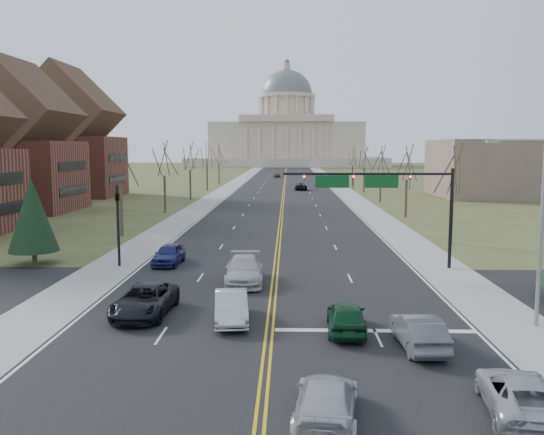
# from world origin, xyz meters

# --- Properties ---
(ground) EXTENTS (600.00, 600.00, 0.00)m
(ground) POSITION_xyz_m (0.00, 0.00, 0.00)
(ground) COLOR #434924
(ground) RESTS_ON ground
(road) EXTENTS (20.00, 380.00, 0.01)m
(road) POSITION_xyz_m (0.00, 110.00, 0.01)
(road) COLOR black
(road) RESTS_ON ground
(cross_road) EXTENTS (120.00, 14.00, 0.01)m
(cross_road) POSITION_xyz_m (0.00, 6.00, 0.01)
(cross_road) COLOR black
(cross_road) RESTS_ON ground
(sidewalk_left) EXTENTS (4.00, 380.00, 0.03)m
(sidewalk_left) POSITION_xyz_m (-12.00, 110.00, 0.01)
(sidewalk_left) COLOR gray
(sidewalk_left) RESTS_ON ground
(sidewalk_right) EXTENTS (4.00, 380.00, 0.03)m
(sidewalk_right) POSITION_xyz_m (12.00, 110.00, 0.01)
(sidewalk_right) COLOR gray
(sidewalk_right) RESTS_ON ground
(center_line) EXTENTS (0.42, 380.00, 0.01)m
(center_line) POSITION_xyz_m (0.00, 110.00, 0.01)
(center_line) COLOR gold
(center_line) RESTS_ON road
(edge_line_left) EXTENTS (0.15, 380.00, 0.01)m
(edge_line_left) POSITION_xyz_m (-9.80, 110.00, 0.01)
(edge_line_left) COLOR silver
(edge_line_left) RESTS_ON road
(edge_line_right) EXTENTS (0.15, 380.00, 0.01)m
(edge_line_right) POSITION_xyz_m (9.80, 110.00, 0.01)
(edge_line_right) COLOR silver
(edge_line_right) RESTS_ON road
(stop_bar) EXTENTS (9.50, 0.50, 0.01)m
(stop_bar) POSITION_xyz_m (5.00, -1.00, 0.01)
(stop_bar) COLOR silver
(stop_bar) RESTS_ON road
(capitol) EXTENTS (90.00, 60.00, 50.00)m
(capitol) POSITION_xyz_m (0.00, 249.91, 14.20)
(capitol) COLOR #BFB49F
(capitol) RESTS_ON ground
(signal_mast) EXTENTS (12.12, 0.44, 7.20)m
(signal_mast) POSITION_xyz_m (7.45, 13.50, 5.76)
(signal_mast) COLOR black
(signal_mast) RESTS_ON ground
(signal_left) EXTENTS (0.32, 0.36, 6.00)m
(signal_left) POSITION_xyz_m (-11.50, 13.50, 3.71)
(signal_left) COLOR black
(signal_left) RESTS_ON ground
(street_light) EXTENTS (2.90, 0.25, 9.07)m
(street_light) POSITION_xyz_m (12.74, 0.00, 5.23)
(street_light) COLOR gray
(street_light) RESTS_ON ground
(tree_r_0) EXTENTS (3.74, 3.74, 8.50)m
(tree_r_0) POSITION_xyz_m (15.50, 24.00, 6.55)
(tree_r_0) COLOR #3E3124
(tree_r_0) RESTS_ON ground
(tree_l_0) EXTENTS (3.96, 3.96, 9.00)m
(tree_l_0) POSITION_xyz_m (-15.50, 28.00, 6.94)
(tree_l_0) COLOR #3E3124
(tree_l_0) RESTS_ON ground
(tree_r_1) EXTENTS (3.74, 3.74, 8.50)m
(tree_r_1) POSITION_xyz_m (15.50, 44.00, 6.55)
(tree_r_1) COLOR #3E3124
(tree_r_1) RESTS_ON ground
(tree_l_1) EXTENTS (3.96, 3.96, 9.00)m
(tree_l_1) POSITION_xyz_m (-15.50, 48.00, 6.94)
(tree_l_1) COLOR #3E3124
(tree_l_1) RESTS_ON ground
(tree_r_2) EXTENTS (3.74, 3.74, 8.50)m
(tree_r_2) POSITION_xyz_m (15.50, 64.00, 6.55)
(tree_r_2) COLOR #3E3124
(tree_r_2) RESTS_ON ground
(tree_l_2) EXTENTS (3.96, 3.96, 9.00)m
(tree_l_2) POSITION_xyz_m (-15.50, 68.00, 6.94)
(tree_l_2) COLOR #3E3124
(tree_l_2) RESTS_ON ground
(tree_r_3) EXTENTS (3.74, 3.74, 8.50)m
(tree_r_3) POSITION_xyz_m (15.50, 84.00, 6.55)
(tree_r_3) COLOR #3E3124
(tree_r_3) RESTS_ON ground
(tree_l_3) EXTENTS (3.96, 3.96, 9.00)m
(tree_l_3) POSITION_xyz_m (-15.50, 88.00, 6.94)
(tree_l_3) COLOR #3E3124
(tree_l_3) RESTS_ON ground
(tree_r_4) EXTENTS (3.74, 3.74, 8.50)m
(tree_r_4) POSITION_xyz_m (15.50, 104.00, 6.55)
(tree_r_4) COLOR #3E3124
(tree_r_4) RESTS_ON ground
(tree_l_4) EXTENTS (3.96, 3.96, 9.00)m
(tree_l_4) POSITION_xyz_m (-15.50, 108.00, 6.94)
(tree_l_4) COLOR #3E3124
(tree_l_4) RESTS_ON ground
(conifer_l) EXTENTS (3.64, 3.64, 6.50)m
(conifer_l) POSITION_xyz_m (-18.00, 14.00, 3.74)
(conifer_l) COLOR #3E3124
(conifer_l) RESTS_ON ground
(bldg_left_mid) EXTENTS (15.10, 14.28, 20.75)m
(bldg_left_mid) POSITION_xyz_m (-36.00, 50.00, 8.54)
(bldg_left_mid) COLOR brown
(bldg_left_mid) RESTS_ON ground
(bldg_left_far) EXTENTS (17.10, 14.28, 23.25)m
(bldg_left_far) POSITION_xyz_m (-38.00, 74.00, 9.54)
(bldg_left_far) COLOR brown
(bldg_left_far) RESTS_ON ground
(bldg_right_mass) EXTENTS (25.00, 20.00, 10.00)m
(bldg_right_mass) POSITION_xyz_m (40.00, 76.00, 5.00)
(bldg_right_mass) COLOR brown
(bldg_right_mass) RESTS_ON ground
(car_nb_inner_lead) EXTENTS (1.97, 4.49, 1.50)m
(car_nb_inner_lead) POSITION_xyz_m (3.62, -1.23, 0.76)
(car_nb_inner_lead) COLOR #0D3B20
(car_nb_inner_lead) RESTS_ON road
(car_nb_outer_lead) EXTENTS (1.81, 4.61, 1.50)m
(car_nb_outer_lead) POSITION_xyz_m (6.55, -3.30, 0.76)
(car_nb_outer_lead) COLOR #53565C
(car_nb_outer_lead) RESTS_ON road
(car_nb_outer_second) EXTENTS (2.83, 5.04, 1.33)m
(car_nb_outer_second) POSITION_xyz_m (8.43, -9.46, 0.68)
(car_nb_outer_second) COLOR #ABAFB3
(car_nb_outer_second) RESTS_ON road
(car_nb_inner_second) EXTENTS (2.50, 5.00, 1.40)m
(car_nb_inner_second) POSITION_xyz_m (2.09, -10.25, 0.71)
(car_nb_inner_second) COLOR #B5B7BD
(car_nb_inner_second) RESTS_ON road
(car_sb_inner_lead) EXTENTS (2.11, 4.73, 1.51)m
(car_sb_inner_lead) POSITION_xyz_m (-1.96, 0.23, 0.77)
(car_sb_inner_lead) COLOR #B1B5BA
(car_sb_inner_lead) RESTS_ON road
(car_sb_outer_lead) EXTENTS (2.82, 5.69, 1.55)m
(car_sb_outer_lead) POSITION_xyz_m (-6.55, 1.27, 0.79)
(car_sb_outer_lead) COLOR black
(car_sb_outer_lead) RESTS_ON road
(car_sb_inner_second) EXTENTS (2.64, 5.89, 1.68)m
(car_sb_inner_second) POSITION_xyz_m (-1.95, 8.53, 0.85)
(car_sb_inner_second) COLOR #B4B4B4
(car_sb_inner_second) RESTS_ON road
(car_sb_outer_second) EXTENTS (2.03, 4.57, 1.53)m
(car_sb_outer_second) POSITION_xyz_m (-8.00, 14.26, 0.78)
(car_sb_outer_second) COLOR navy
(car_sb_outer_second) RESTS_ON road
(car_far_nb) EXTENTS (2.52, 5.23, 1.44)m
(car_far_nb) POSITION_xyz_m (3.44, 89.58, 0.73)
(car_far_nb) COLOR black
(car_far_nb) RESTS_ON road
(car_far_sb) EXTENTS (2.15, 4.52, 1.49)m
(car_far_sb) POSITION_xyz_m (-2.41, 139.34, 0.76)
(car_far_sb) COLOR #505158
(car_far_sb) RESTS_ON road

